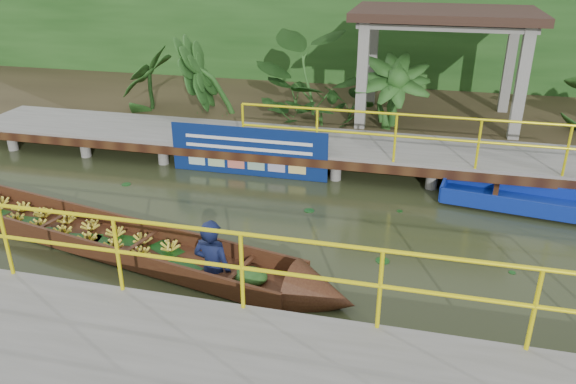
# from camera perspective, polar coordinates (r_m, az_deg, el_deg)

# --- Properties ---
(ground) EXTENTS (80.00, 80.00, 0.00)m
(ground) POSITION_cam_1_polar(r_m,az_deg,el_deg) (9.93, -3.43, -4.03)
(ground) COLOR #282F17
(ground) RESTS_ON ground
(land_strip) EXTENTS (30.00, 8.00, 0.45)m
(land_strip) POSITION_cam_1_polar(r_m,az_deg,el_deg) (16.68, 4.13, 8.51)
(land_strip) COLOR #302818
(land_strip) RESTS_ON ground
(far_dock) EXTENTS (16.00, 2.06, 1.66)m
(far_dock) POSITION_cam_1_polar(r_m,az_deg,el_deg) (12.78, 1.08, 4.89)
(far_dock) COLOR slate
(far_dock) RESTS_ON ground
(pavilion) EXTENTS (4.40, 3.00, 3.00)m
(pavilion) POSITION_cam_1_polar(r_m,az_deg,el_deg) (14.78, 15.59, 16.00)
(pavilion) COLOR slate
(pavilion) RESTS_ON ground
(foliage_backdrop) EXTENTS (30.00, 0.80, 4.00)m
(foliage_backdrop) POSITION_cam_1_polar(r_m,az_deg,el_deg) (18.74, 5.67, 15.72)
(foliage_backdrop) COLOR #1A4215
(foliage_backdrop) RESTS_ON ground
(vendor_boat) EXTENTS (9.26, 2.81, 2.09)m
(vendor_boat) POSITION_cam_1_polar(r_m,az_deg,el_deg) (9.80, -17.71, -4.05)
(vendor_boat) COLOR #37190F
(vendor_boat) RESTS_ON ground
(moored_blue_boat) EXTENTS (3.55, 1.38, 0.82)m
(moored_blue_boat) POSITION_cam_1_polar(r_m,az_deg,el_deg) (11.65, 26.70, -1.51)
(moored_blue_boat) COLOR navy
(moored_blue_boat) RESTS_ON ground
(blue_banner) EXTENTS (3.48, 0.04, 1.09)m
(blue_banner) POSITION_cam_1_polar(r_m,az_deg,el_deg) (12.11, -4.06, 4.13)
(blue_banner) COLOR navy
(blue_banner) RESTS_ON ground
(tropical_plants) EXTENTS (14.43, 1.43, 1.79)m
(tropical_plants) POSITION_cam_1_polar(r_m,az_deg,el_deg) (14.09, 9.33, 10.07)
(tropical_plants) COLOR #1A4215
(tropical_plants) RESTS_ON ground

